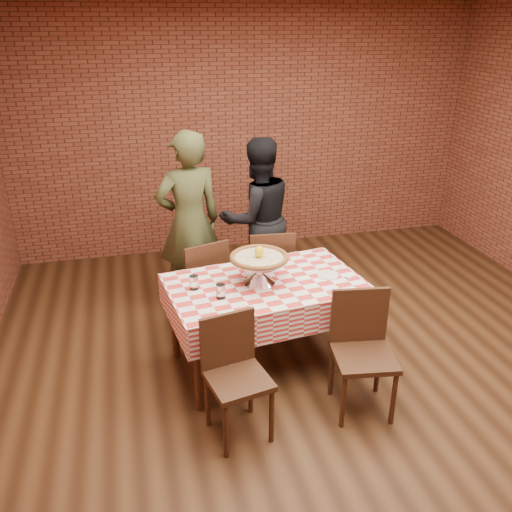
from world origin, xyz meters
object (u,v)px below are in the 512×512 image
object	(u,v)px
water_glass_right	(194,283)
pizza_stand	(259,271)
table	(265,324)
pizza	(259,258)
diner_olive	(189,222)
chair_far_left	(199,283)
chair_far_right	(269,270)
chair_near_right	(364,357)
diner_black	(257,218)
condiment_caddy	(262,258)
water_glass_left	(221,291)
chair_near_left	(239,382)

from	to	relation	value
water_glass_right	pizza_stand	bearing A→B (deg)	-1.15
table	pizza_stand	distance (m)	0.49
pizza	diner_olive	size ratio (longest dim) A/B	0.26
chair_far_left	diner_olive	distance (m)	0.61
pizza_stand	chair_far_right	distance (m)	0.96
chair_near_right	chair_far_left	bearing A→B (deg)	132.24
water_glass_right	chair_near_right	world-z (taller)	chair_near_right
diner_black	chair_far_left	bearing A→B (deg)	28.86
condiment_caddy	diner_black	world-z (taller)	diner_black
water_glass_left	chair_far_left	size ratio (longest dim) A/B	0.12
water_glass_left	chair_far_left	bearing A→B (deg)	92.98
water_glass_left	water_glass_right	bearing A→B (deg)	132.47
table	chair_far_left	bearing A→B (deg)	120.71
diner_olive	condiment_caddy	bearing A→B (deg)	108.18
chair_near_left	chair_far_right	size ratio (longest dim) A/B	0.97
water_glass_right	chair_far_left	distance (m)	0.80
diner_olive	water_glass_right	bearing A→B (deg)	72.46
pizza_stand	pizza	xyz separation A→B (m)	(0.00, 0.00, 0.11)
water_glass_right	chair_near_left	size ratio (longest dim) A/B	0.13
table	diner_olive	size ratio (longest dim) A/B	0.85
pizza_stand	diner_olive	size ratio (longest dim) A/B	0.26
water_glass_right	condiment_caddy	bearing A→B (deg)	24.26
water_glass_left	diner_olive	world-z (taller)	diner_olive
chair_near_left	water_glass_right	bearing A→B (deg)	90.80
condiment_caddy	chair_far_right	size ratio (longest dim) A/B	0.17
water_glass_left	chair_near_left	size ratio (longest dim) A/B	0.13
pizza	chair_near_left	xyz separation A→B (m)	(-0.34, -0.78, -0.53)
pizza_stand	diner_black	distance (m)	1.31
pizza	diner_olive	xyz separation A→B (m)	(-0.40, 1.15, -0.09)
pizza	chair_far_left	distance (m)	0.96
condiment_caddy	pizza_stand	bearing A→B (deg)	-139.35
pizza_stand	condiment_caddy	bearing A→B (deg)	70.88
pizza_stand	water_glass_right	distance (m)	0.51
chair_near_left	chair_far_right	xyz separation A→B (m)	(0.64, 1.59, 0.01)
condiment_caddy	diner_black	xyz separation A→B (m)	(0.21, 0.99, -0.02)
condiment_caddy	chair_near_right	xyz separation A→B (m)	(0.49, -1.02, -0.38)
table	diner_olive	bearing A→B (deg)	110.85
pizza_stand	diner_olive	bearing A→B (deg)	109.04
pizza_stand	chair_near_left	world-z (taller)	pizza_stand
condiment_caddy	diner_black	size ratio (longest dim) A/B	0.09
water_glass_left	pizza	bearing A→B (deg)	27.96
table	condiment_caddy	bearing A→B (deg)	80.10
table	chair_near_right	size ratio (longest dim) A/B	1.66
pizza_stand	chair_far_right	bearing A→B (deg)	69.59
condiment_caddy	chair_far_right	world-z (taller)	condiment_caddy
pizza_stand	pizza	world-z (taller)	pizza
pizza_stand	diner_black	bearing A→B (deg)	76.54
pizza	chair_near_left	distance (m)	1.00
diner_olive	chair_near_left	bearing A→B (deg)	79.99
pizza	diner_black	xyz separation A→B (m)	(0.30, 1.27, -0.15)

